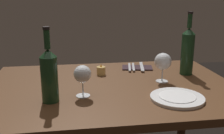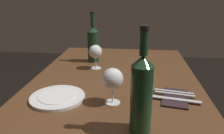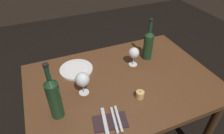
{
  "view_description": "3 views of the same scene",
  "coord_description": "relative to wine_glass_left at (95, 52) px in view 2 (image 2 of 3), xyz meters",
  "views": [
    {
      "loc": [
        -0.19,
        -1.32,
        1.21
      ],
      "look_at": [
        -0.0,
        -0.04,
        0.85
      ],
      "focal_mm": 43.04,
      "sensor_mm": 36.0,
      "label": 1
    },
    {
      "loc": [
        1.14,
        0.1,
        1.21
      ],
      "look_at": [
        0.03,
        -0.01,
        0.82
      ],
      "focal_mm": 35.8,
      "sensor_mm": 36.0,
      "label": 2
    },
    {
      "loc": [
        0.46,
        0.92,
        1.65
      ],
      "look_at": [
        0.04,
        -0.08,
        0.81
      ],
      "focal_mm": 31.28,
      "sensor_mm": 36.0,
      "label": 3
    }
  ],
  "objects": [
    {
      "name": "dining_table",
      "position": [
        0.16,
        0.14,
        -0.19
      ],
      "size": [
        1.3,
        0.9,
        0.74
      ],
      "color": "#56351E",
      "rests_on": "ground"
    },
    {
      "name": "wine_glass_left",
      "position": [
        0.0,
        0.0,
        0.0
      ],
      "size": [
        0.08,
        0.08,
        0.15
      ],
      "color": "white",
      "rests_on": "dining_table"
    },
    {
      "name": "wine_glass_right",
      "position": [
        0.43,
        0.15,
        0.01
      ],
      "size": [
        0.09,
        0.09,
        0.16
      ],
      "color": "white",
      "rests_on": "dining_table"
    },
    {
      "name": "wine_bottle",
      "position": [
        -0.15,
        -0.04,
        0.02
      ],
      "size": [
        0.08,
        0.08,
        0.33
      ],
      "color": "#19381E",
      "rests_on": "dining_table"
    },
    {
      "name": "wine_bottle_second",
      "position": [
        0.62,
        0.27,
        0.04
      ],
      "size": [
        0.07,
        0.07,
        0.37
      ],
      "color": "#19381E",
      "rests_on": "dining_table"
    },
    {
      "name": "votive_candle",
      "position": [
        0.12,
        0.33,
        -0.08
      ],
      "size": [
        0.05,
        0.05,
        0.07
      ],
      "color": "#DBB266",
      "rests_on": "dining_table"
    },
    {
      "name": "dinner_plate",
      "position": [
        0.42,
        -0.1,
        -0.1
      ],
      "size": [
        0.25,
        0.25,
        0.02
      ],
      "color": "white",
      "rests_on": "dining_table"
    },
    {
      "name": "folded_napkin",
      "position": [
        0.36,
        0.43,
        -0.1
      ],
      "size": [
        0.21,
        0.14,
        0.01
      ],
      "color": "#2D1E23",
      "rests_on": "dining_table"
    },
    {
      "name": "fork_inner",
      "position": [
        0.34,
        0.43,
        -0.09
      ],
      "size": [
        0.05,
        0.18,
        0.0
      ],
      "color": "silver",
      "rests_on": "folded_napkin"
    },
    {
      "name": "fork_outer",
      "position": [
        0.31,
        0.43,
        -0.09
      ],
      "size": [
        0.05,
        0.18,
        0.0
      ],
      "color": "silver",
      "rests_on": "folded_napkin"
    },
    {
      "name": "table_knife",
      "position": [
        0.39,
        0.43,
        -0.09
      ],
      "size": [
        0.06,
        0.21,
        0.0
      ],
      "color": "silver",
      "rests_on": "folded_napkin"
    }
  ]
}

